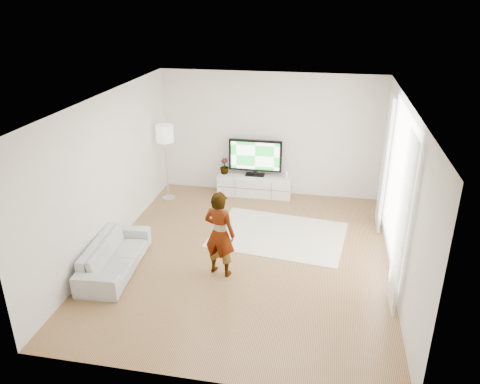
% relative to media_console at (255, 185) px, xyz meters
% --- Properties ---
extents(floor, '(6.00, 6.00, 0.00)m').
position_rel_media_console_xyz_m(floor, '(0.29, -2.76, -0.24)').
color(floor, '#A87F4C').
rests_on(floor, ground).
extents(ceiling, '(6.00, 6.00, 0.00)m').
position_rel_media_console_xyz_m(ceiling, '(0.29, -2.76, 2.56)').
color(ceiling, white).
rests_on(ceiling, wall_back).
extents(wall_left, '(0.02, 6.00, 2.80)m').
position_rel_media_console_xyz_m(wall_left, '(-2.21, -2.76, 1.16)').
color(wall_left, white).
rests_on(wall_left, floor).
extents(wall_right, '(0.02, 6.00, 2.80)m').
position_rel_media_console_xyz_m(wall_right, '(2.79, -2.76, 1.16)').
color(wall_right, white).
rests_on(wall_right, floor).
extents(wall_back, '(5.00, 0.02, 2.80)m').
position_rel_media_console_xyz_m(wall_back, '(0.29, 0.24, 1.16)').
color(wall_back, white).
rests_on(wall_back, floor).
extents(wall_front, '(5.00, 0.02, 2.80)m').
position_rel_media_console_xyz_m(wall_front, '(0.29, -5.76, 1.16)').
color(wall_front, white).
rests_on(wall_front, floor).
extents(window, '(0.01, 2.60, 2.50)m').
position_rel_media_console_xyz_m(window, '(2.77, -2.46, 1.21)').
color(window, white).
rests_on(window, wall_right).
extents(curtain_near, '(0.04, 0.70, 2.60)m').
position_rel_media_console_xyz_m(curtain_near, '(2.69, -3.76, 1.11)').
color(curtain_near, white).
rests_on(curtain_near, floor).
extents(curtain_far, '(0.04, 0.70, 2.60)m').
position_rel_media_console_xyz_m(curtain_far, '(2.69, -1.16, 1.11)').
color(curtain_far, white).
rests_on(curtain_far, floor).
extents(media_console, '(1.69, 0.48, 0.48)m').
position_rel_media_console_xyz_m(media_console, '(0.00, 0.00, 0.00)').
color(media_console, white).
rests_on(media_console, floor).
extents(television, '(1.22, 0.24, 0.85)m').
position_rel_media_console_xyz_m(television, '(0.00, 0.03, 0.70)').
color(television, black).
rests_on(television, media_console).
extents(game_console, '(0.05, 0.15, 0.19)m').
position_rel_media_console_xyz_m(game_console, '(0.74, -0.00, 0.34)').
color(game_console, white).
rests_on(game_console, media_console).
extents(potted_plant, '(0.27, 0.27, 0.37)m').
position_rel_media_console_xyz_m(potted_plant, '(-0.72, 0.00, 0.42)').
color(potted_plant, '#3F7238').
rests_on(potted_plant, media_console).
extents(rug, '(2.70, 2.09, 0.01)m').
position_rel_media_console_xyz_m(rug, '(0.78, -1.87, -0.23)').
color(rug, '#F2E7CE').
rests_on(rug, floor).
extents(player, '(0.61, 0.48, 1.48)m').
position_rel_media_console_xyz_m(player, '(-0.03, -3.40, 0.51)').
color(player, '#334772').
rests_on(player, rug).
extents(sofa, '(0.86, 1.89, 0.54)m').
position_rel_media_console_xyz_m(sofa, '(-1.81, -3.62, 0.03)').
color(sofa, '#B1B2AD').
rests_on(sofa, floor).
extents(floor_lamp, '(0.38, 0.38, 1.72)m').
position_rel_media_console_xyz_m(floor_lamp, '(-1.91, -0.58, 1.22)').
color(floor_lamp, silver).
rests_on(floor_lamp, floor).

